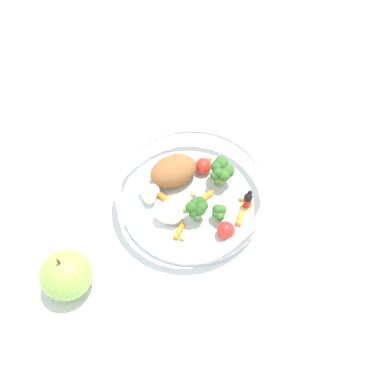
% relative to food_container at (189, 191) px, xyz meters
% --- Properties ---
extents(ground_plane, '(2.40, 2.40, 0.00)m').
position_rel_food_container_xyz_m(ground_plane, '(-0.02, 0.00, -0.03)').
color(ground_plane, white).
extents(food_container, '(0.26, 0.26, 0.07)m').
position_rel_food_container_xyz_m(food_container, '(0.00, 0.00, 0.00)').
color(food_container, white).
rests_on(food_container, ground_plane).
extents(loose_apple, '(0.08, 0.08, 0.09)m').
position_rel_food_container_xyz_m(loose_apple, '(-0.23, -0.06, 0.01)').
color(loose_apple, '#8CB74C').
rests_on(loose_apple, ground_plane).
extents(folded_napkin, '(0.15, 0.12, 0.01)m').
position_rel_food_container_xyz_m(folded_napkin, '(0.25, -0.10, -0.03)').
color(folded_napkin, white).
rests_on(folded_napkin, ground_plane).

